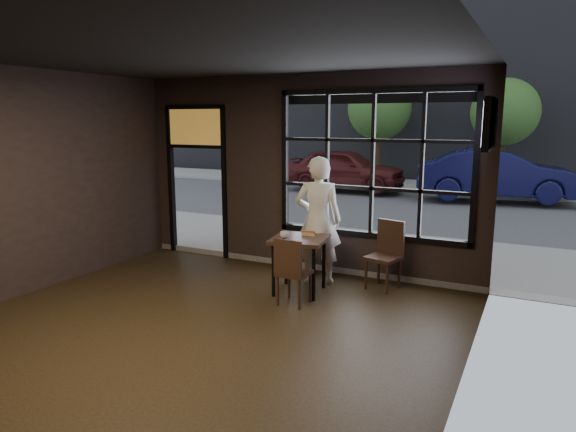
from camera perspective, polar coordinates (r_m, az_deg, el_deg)
The scene contains 18 objects.
floor at distance 5.97m, azimuth -13.37°, elevation -14.27°, with size 6.00×7.00×0.02m, color black.
ceiling at distance 5.48m, azimuth -14.89°, elevation 18.00°, with size 6.00×7.00×0.02m, color black.
wall_right at distance 4.24m, azimuth 18.53°, elevation -1.86°, with size 0.04×7.00×3.20m, color black.
window_frame at distance 7.99m, azimuth 9.37°, elevation 5.66°, with size 3.06×0.12×2.28m, color black.
stained_transom at distance 9.48m, azimuth -10.23°, elevation 9.73°, with size 1.20×0.06×0.70m, color orange.
street_asphalt at distance 28.44m, azimuth 19.28°, elevation 5.04°, with size 60.00×41.00×0.04m, color #545456.
building_across at distance 27.80m, azimuth 20.01°, elevation 20.47°, with size 28.00×12.00×15.00m, color #5B5956.
cafe_table at distance 7.46m, azimuth 1.26°, elevation -5.44°, with size 0.76×0.76×0.82m, color #301D14.
chair_near at distance 6.97m, azimuth 0.68°, elevation -6.10°, with size 0.41×0.41×0.94m, color #301D14.
chair_window at distance 7.70m, azimuth 10.54°, elevation -4.36°, with size 0.44×0.44×1.01m, color #301D14.
man at distance 7.80m, azimuth 3.36°, elevation -0.48°, with size 0.71×0.47×1.95m, color white.
hotdog at distance 7.48m, azimuth 2.25°, elevation -1.97°, with size 0.20×0.08×0.06m, color tan, non-canonical shape.
cup at distance 7.32m, azimuth -0.41°, elevation -2.09°, with size 0.12×0.12×0.10m, color silver.
tv at distance 6.80m, azimuth 21.61°, elevation 9.48°, with size 0.12×1.08×0.63m, color black.
navy_car at distance 16.62m, azimuth 22.20°, elevation 4.29°, with size 1.60×4.60×1.52m, color #0D0D35.
maroon_car at distance 17.90m, azimuth 6.31°, elevation 5.25°, with size 1.67×4.14×1.41m, color #521818.
tree_left at distance 20.23m, azimuth 10.12°, elevation 11.68°, with size 2.40×2.40×4.10m.
tree_right at distance 19.23m, azimuth 22.96°, elevation 10.56°, with size 2.26×2.26×3.86m.
Camera 1 is at (3.54, -4.11, 2.48)m, focal length 32.00 mm.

